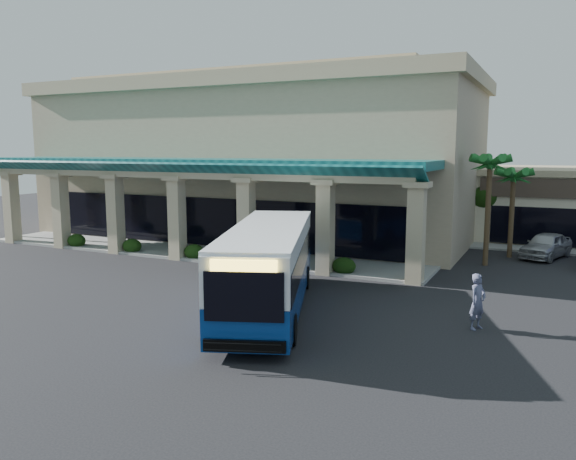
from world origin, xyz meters
The scene contains 10 objects.
ground centered at (0.00, 0.00, 0.00)m, with size 110.00×110.00×0.00m, color black.
main_building centered at (-8.00, 16.00, 5.67)m, with size 30.80×14.80×11.35m, color tan, non-canonical shape.
arcade centered at (-8.00, 6.80, 2.85)m, with size 30.00×6.20×5.70m, color #0C4A4D, non-canonical shape.
palm_0 centered at (8.50, 11.00, 3.30)m, with size 2.40×2.40×6.60m, color #196022, non-canonical shape.
palm_1 centered at (9.50, 14.00, 2.90)m, with size 2.40×2.40×5.80m, color #196022, non-canonical shape.
palm_2 centered at (-22.50, 6.50, 3.10)m, with size 2.40×2.40×6.20m, color #196022, non-canonical shape.
broadleaf_tree centered at (7.50, 19.00, 2.41)m, with size 2.60×2.60×4.81m, color black, non-canonical shape.
transit_bus centered at (1.84, -1.56, 1.65)m, with size 2.74×11.78×3.29m, color navy, non-canonical shape.
pedestrian centered at (9.49, -0.51, 0.98)m, with size 0.72×0.47×1.96m, color #4F526D.
car_silver centered at (11.40, 14.66, 0.74)m, with size 1.75×4.34×1.48m, color #A9A9AE.
Camera 1 is at (11.69, -20.42, 6.25)m, focal length 35.00 mm.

